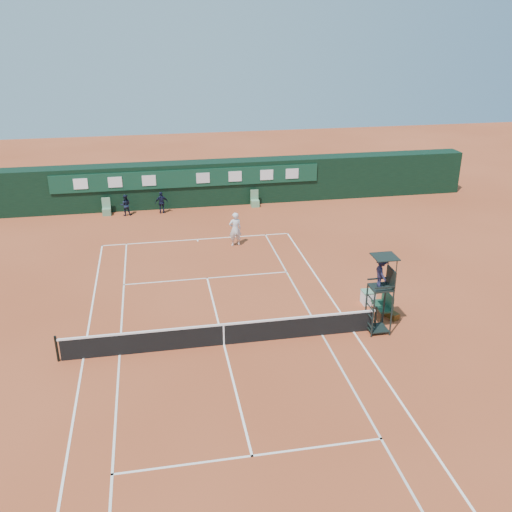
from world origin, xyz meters
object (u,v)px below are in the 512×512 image
(tennis_net, at_px, (224,334))
(cooler, at_px, (368,297))
(player_bench, at_px, (384,303))
(umpire_chair, at_px, (381,278))
(player, at_px, (235,229))

(tennis_net, xyz_separation_m, cooler, (6.98, 2.33, -0.18))
(tennis_net, relative_size, player_bench, 10.75)
(umpire_chair, xyz_separation_m, player_bench, (0.82, 1.27, -1.86))
(player_bench, xyz_separation_m, cooler, (-0.28, 1.17, -0.27))
(player_bench, bearing_deg, player, 118.92)
(tennis_net, bearing_deg, player, 78.88)
(umpire_chair, height_order, player_bench, umpire_chair)
(player_bench, relative_size, player, 0.60)
(tennis_net, distance_m, umpire_chair, 6.74)
(umpire_chair, bearing_deg, player_bench, 57.28)
(player_bench, distance_m, cooler, 1.24)
(tennis_net, height_order, cooler, tennis_net)
(umpire_chair, relative_size, player, 1.72)
(umpire_chair, distance_m, cooler, 3.29)
(tennis_net, height_order, player, player)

